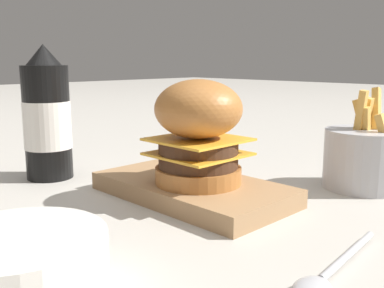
{
  "coord_description": "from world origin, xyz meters",
  "views": [
    {
      "loc": [
        0.39,
        -0.38,
        0.18
      ],
      "look_at": [
        -0.03,
        0.03,
        0.07
      ],
      "focal_mm": 42.0,
      "sensor_mm": 36.0,
      "label": 1
    }
  ],
  "objects_px": {
    "ketchup_bottle": "(47,119)",
    "spoon": "(325,276)",
    "serving_board": "(192,189)",
    "side_bowl": "(20,266)",
    "fries_basket": "(364,157)",
    "burger": "(198,131)"
  },
  "relations": [
    {
      "from": "ketchup_bottle",
      "to": "spoon",
      "type": "xyz_separation_m",
      "value": [
        0.48,
        -0.0,
        -0.09
      ]
    },
    {
      "from": "serving_board",
      "to": "side_bowl",
      "type": "height_order",
      "value": "side_bowl"
    },
    {
      "from": "ketchup_bottle",
      "to": "fries_basket",
      "type": "relative_size",
      "value": 1.42
    },
    {
      "from": "fries_basket",
      "to": "serving_board",
      "type": "bearing_deg",
      "value": -123.47
    },
    {
      "from": "serving_board",
      "to": "ketchup_bottle",
      "type": "bearing_deg",
      "value": -159.91
    },
    {
      "from": "spoon",
      "to": "fries_basket",
      "type": "bearing_deg",
      "value": -166.66
    },
    {
      "from": "burger",
      "to": "fries_basket",
      "type": "relative_size",
      "value": 0.93
    },
    {
      "from": "spoon",
      "to": "ketchup_bottle",
      "type": "bearing_deg",
      "value": -96.43
    },
    {
      "from": "serving_board",
      "to": "spoon",
      "type": "relative_size",
      "value": 1.62
    },
    {
      "from": "serving_board",
      "to": "burger",
      "type": "bearing_deg",
      "value": -8.83
    },
    {
      "from": "serving_board",
      "to": "fries_basket",
      "type": "height_order",
      "value": "fries_basket"
    },
    {
      "from": "side_bowl",
      "to": "spoon",
      "type": "xyz_separation_m",
      "value": [
        0.15,
        0.19,
        -0.02
      ]
    },
    {
      "from": "burger",
      "to": "side_bowl",
      "type": "relative_size",
      "value": 1.0
    },
    {
      "from": "burger",
      "to": "spoon",
      "type": "height_order",
      "value": "burger"
    },
    {
      "from": "spoon",
      "to": "burger",
      "type": "bearing_deg",
      "value": -116.28
    },
    {
      "from": "burger",
      "to": "side_bowl",
      "type": "distance_m",
      "value": 0.3
    },
    {
      "from": "side_bowl",
      "to": "spoon",
      "type": "bearing_deg",
      "value": 51.54
    },
    {
      "from": "serving_board",
      "to": "ketchup_bottle",
      "type": "xyz_separation_m",
      "value": [
        -0.23,
        -0.09,
        0.08
      ]
    },
    {
      "from": "ketchup_bottle",
      "to": "fries_basket",
      "type": "bearing_deg",
      "value": 38.49
    },
    {
      "from": "side_bowl",
      "to": "spoon",
      "type": "height_order",
      "value": "side_bowl"
    },
    {
      "from": "serving_board",
      "to": "side_bowl",
      "type": "xyz_separation_m",
      "value": [
        0.09,
        -0.28,
        0.02
      ]
    },
    {
      "from": "ketchup_bottle",
      "to": "spoon",
      "type": "relative_size",
      "value": 1.25
    }
  ]
}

